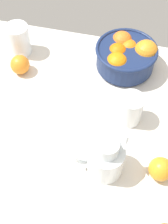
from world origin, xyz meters
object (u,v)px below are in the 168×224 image
at_px(fruit_bowl, 126,56).
at_px(juice_glass, 130,110).
at_px(juice_pitcher, 105,160).
at_px(loose_orange_0, 20,65).
at_px(loose_orange_1, 161,169).
at_px(second_glass, 19,41).

relative_size(fruit_bowl, juice_glass, 2.09).
distance_m(juice_pitcher, juice_glass, 0.19).
relative_size(juice_pitcher, loose_orange_0, 2.22).
bearing_deg(loose_orange_1, juice_glass, 123.63).
xyz_separation_m(juice_glass, second_glass, (-0.44, 0.21, 0.00)).
bearing_deg(juice_pitcher, fruit_bowl, 91.12).
distance_m(juice_glass, second_glass, 0.49).
distance_m(fruit_bowl, second_glass, 0.40).
xyz_separation_m(fruit_bowl, loose_orange_0, (-0.36, -0.11, -0.02)).
bearing_deg(loose_orange_1, juice_pitcher, -173.49).
relative_size(fruit_bowl, loose_orange_0, 3.17).
distance_m(juice_glass, loose_orange_0, 0.42).
bearing_deg(second_glass, loose_orange_0, -68.88).
height_order(fruit_bowl, juice_pitcher, juice_pitcher).
relative_size(loose_orange_0, loose_orange_1, 1.00).
bearing_deg(loose_orange_1, second_glass, 145.62).
distance_m(second_glass, loose_orange_1, 0.68).
bearing_deg(loose_orange_0, juice_pitcher, -39.56).
height_order(juice_pitcher, juice_glass, juice_pitcher).
height_order(fruit_bowl, loose_orange_0, fruit_bowl).
bearing_deg(loose_orange_0, fruit_bowl, 16.75).
relative_size(juice_pitcher, second_glass, 1.31).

